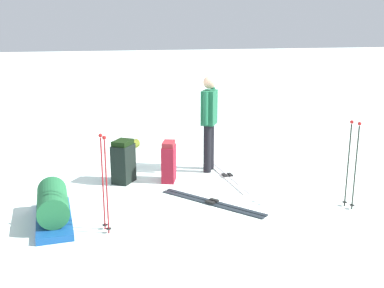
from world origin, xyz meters
The scene contains 10 objects.
ground_plane centered at (0.00, 0.00, 0.00)m, with size 80.00×80.00×0.00m, color white.
skier_standing centered at (-0.70, 0.48, 0.95)m, with size 0.50×0.36×1.70m.
ski_pair_near centered at (0.84, 0.10, 0.01)m, with size 1.46×1.25×0.05m.
ski_pair_far centered at (-0.28, 0.70, 0.01)m, with size 1.84×0.27×0.05m.
backpack_large_dark centered at (-0.43, -1.06, 0.35)m, with size 0.47×0.44×0.72m.
backpack_bright centered at (-0.31, -0.32, 0.33)m, with size 0.41×0.32×0.68m.
ski_poles_planted_near centered at (1.46, 1.95, 0.71)m, with size 0.20×0.11×1.27m.
ski_poles_planted_far centered at (1.41, -1.47, 0.71)m, with size 0.20×0.11×1.27m.
gear_sled centered at (0.96, -2.14, 0.22)m, with size 1.36×0.53×0.49m.
sleeping_mat_rolled centered at (-2.46, -0.76, 0.09)m, with size 0.18×0.18×0.55m, color #59611A.
Camera 1 is at (6.93, -1.72, 2.56)m, focal length 43.15 mm.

